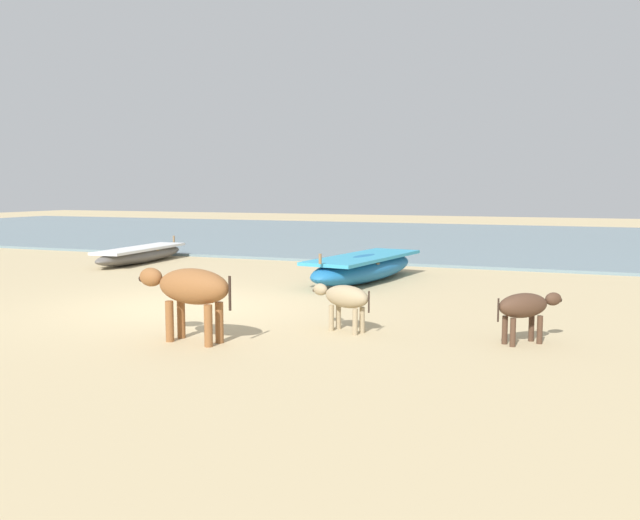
{
  "coord_description": "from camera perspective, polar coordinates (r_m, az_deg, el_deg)",
  "views": [
    {
      "loc": [
        6.42,
        -9.68,
        2.04
      ],
      "look_at": [
        1.41,
        2.73,
        0.6
      ],
      "focal_mm": 37.3,
      "sensor_mm": 36.0,
      "label": 1
    }
  ],
  "objects": [
    {
      "name": "ground",
      "position": [
        11.79,
        -11.41,
        -3.95
      ],
      "size": [
        80.0,
        80.0,
        0.0
      ],
      "primitive_type": "plane",
      "color": "tan"
    },
    {
      "name": "sea_water",
      "position": [
        27.84,
        8.61,
        1.96
      ],
      "size": [
        60.0,
        20.0,
        0.08
      ],
      "primitive_type": "cube",
      "color": "slate",
      "rests_on": "ground"
    },
    {
      "name": "fishing_boat_0",
      "position": [
        19.02,
        -15.12,
        0.48
      ],
      "size": [
        1.2,
        4.04,
        0.62
      ],
      "rotation": [
        0.0,
        0.0,
        1.66
      ],
      "color": "#5B5651",
      "rests_on": "ground"
    },
    {
      "name": "fishing_boat_2",
      "position": [
        14.69,
        3.79,
        -0.63
      ],
      "size": [
        1.75,
        4.35,
        0.78
      ],
      "rotation": [
        0.0,
        0.0,
        4.57
      ],
      "color": "#1E669E",
      "rests_on": "ground"
    },
    {
      "name": "cow_adult_brown",
      "position": [
        8.99,
        -11.06,
        -2.46
      ],
      "size": [
        1.53,
        0.54,
        0.99
      ],
      "rotation": [
        0.0,
        0.0,
        3.05
      ],
      "color": "brown",
      "rests_on": "ground"
    },
    {
      "name": "calf_near_dun",
      "position": [
        9.51,
        2.13,
        -3.29
      ],
      "size": [
        1.01,
        0.53,
        0.67
      ],
      "rotation": [
        0.0,
        0.0,
        2.81
      ],
      "color": "tan",
      "rests_on": "ground"
    },
    {
      "name": "calf_far_dark",
      "position": [
        9.17,
        17.21,
        -3.9
      ],
      "size": [
        0.87,
        0.86,
        0.68
      ],
      "rotation": [
        0.0,
        0.0,
        0.77
      ],
      "color": "#4C3323",
      "rests_on": "ground"
    }
  ]
}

